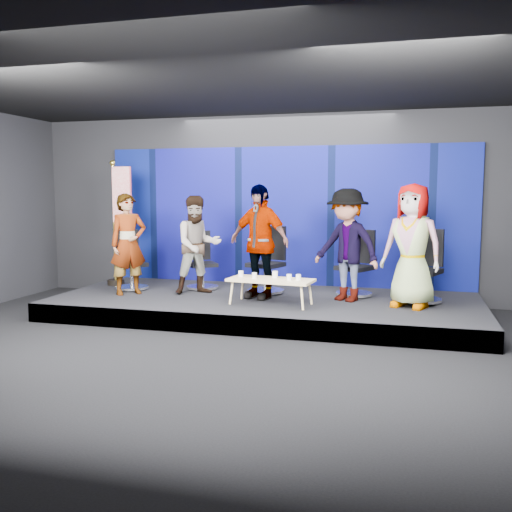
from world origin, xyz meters
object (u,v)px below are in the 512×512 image
object	(u,v)px
chair_c	(268,271)
panelist_d	(347,245)
mug_a	(241,274)
chair_d	(356,274)
chair_a	(131,270)
panelist_c	(259,242)
panelist_e	(412,246)
panelist_a	(128,244)
panelist_b	(198,245)
mug_c	(275,274)
mug_b	(254,275)
chair_b	(202,270)
flag_stand	(119,220)
coffee_table	(271,281)
mug_e	(298,277)
chair_e	(423,278)
mug_d	(289,277)

from	to	relation	value
chair_c	panelist_d	size ratio (longest dim) A/B	0.64
chair_c	mug_a	bearing A→B (deg)	-84.51
chair_d	panelist_d	world-z (taller)	panelist_d
chair_a	panelist_c	size ratio (longest dim) A/B	0.57
panelist_e	mug_a	xyz separation A→B (m)	(-2.63, -0.28, -0.49)
panelist_a	chair_c	bearing A→B (deg)	-28.18
panelist_b	mug_c	xyz separation A→B (m)	(1.47, -0.47, -0.39)
panelist_c	mug_b	bearing A→B (deg)	-64.62
panelist_a	chair_b	distance (m)	1.42
chair_d	panelist_d	distance (m)	0.74
flag_stand	chair_b	bearing A→B (deg)	5.12
panelist_a	flag_stand	bearing A→B (deg)	80.47
chair_c	chair_d	world-z (taller)	chair_c
panelist_d	coffee_table	xyz separation A→B (m)	(-1.11, -0.62, -0.53)
panelist_e	mug_e	distance (m)	1.79
panelist_e	chair_e	bearing A→B (deg)	89.68
coffee_table	flag_stand	xyz separation A→B (m)	(-3.17, 1.05, 0.87)
mug_a	chair_d	bearing A→B (deg)	30.56
chair_b	chair_d	xyz separation A→B (m)	(2.78, 0.02, 0.02)
panelist_b	panelist_d	bearing A→B (deg)	-35.43
chair_b	panelist_c	distance (m)	1.50
chair_b	mug_b	bearing A→B (deg)	-76.20
panelist_a	chair_e	distance (m)	4.94
chair_b	panelist_e	distance (m)	3.79
chair_d	flag_stand	distance (m)	4.48
chair_d	panelist_b	bearing A→B (deg)	-141.55
panelist_d	coffee_table	bearing A→B (deg)	-123.05
panelist_d	flag_stand	size ratio (longest dim) A/B	0.77
mug_b	flag_stand	bearing A→B (deg)	159.96
chair_b	mug_c	distance (m)	1.86
panelist_d	mug_a	bearing A→B (deg)	-134.30
chair_a	panelist_c	bearing A→B (deg)	-51.40
mug_b	mug_d	size ratio (longest dim) A/B	0.99
chair_b	coffee_table	bearing A→B (deg)	-70.83
panelist_c	chair_b	bearing A→B (deg)	172.92
panelist_d	chair_d	bearing A→B (deg)	104.67
chair_a	flag_stand	world-z (taller)	flag_stand
mug_e	chair_b	bearing A→B (deg)	150.94
panelist_c	mug_b	distance (m)	0.70
chair_e	mug_b	distance (m)	2.71
panelist_b	chair_c	bearing A→B (deg)	-16.95
chair_b	flag_stand	size ratio (longest dim) A/B	0.45
chair_a	chair_c	xyz separation A→B (m)	(2.48, 0.29, 0.03)
panelist_e	mug_e	world-z (taller)	panelist_e
chair_c	mug_e	distance (m)	1.26
panelist_a	panelist_c	bearing A→B (deg)	-40.32
panelist_d	panelist_e	xyz separation A→B (m)	(1.01, -0.25, 0.04)
panelist_d	mug_a	xyz separation A→B (m)	(-1.62, -0.53, -0.45)
chair_a	chair_e	xyz separation A→B (m)	(5.09, 0.14, 0.03)
panelist_b	panelist_a	bearing A→B (deg)	161.52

